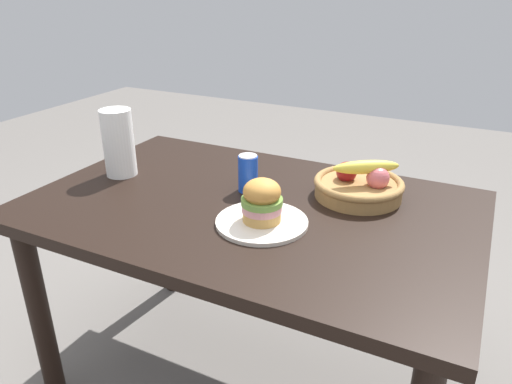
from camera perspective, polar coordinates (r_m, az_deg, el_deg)
ground_plane at (r=1.98m, az=-0.60°, el=-21.38°), size 8.00×8.00×0.00m
dining_table at (r=1.58m, az=-0.70°, el=-4.65°), size 1.40×0.90×0.75m
plate at (r=1.41m, az=0.69°, el=-3.57°), size 0.27×0.27×0.01m
sandwich at (r=1.38m, az=0.70°, el=-1.02°), size 0.12×0.12×0.13m
soda_can at (r=1.60m, az=-0.95°, el=2.22°), size 0.07×0.07×0.13m
fruit_basket at (r=1.60m, az=12.11°, el=0.82°), size 0.29×0.29×0.14m
paper_towel_roll at (r=1.79m, az=-15.93°, el=5.61°), size 0.11×0.11×0.24m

